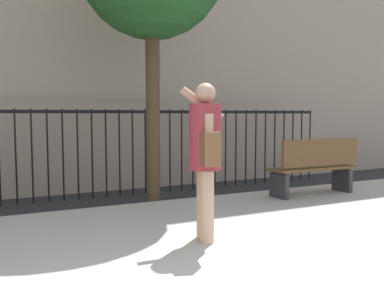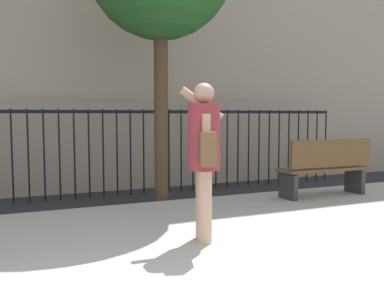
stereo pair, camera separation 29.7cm
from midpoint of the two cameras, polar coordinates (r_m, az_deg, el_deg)
name	(u,v)px [view 1 (the left image)]	position (r m, az deg, el deg)	size (l,w,h in m)	color
sidewalk	(106,261)	(4.60, -12.77, -13.23)	(28.00, 4.40, 0.15)	#B2ADA3
iron_fence	(40,143)	(8.02, -19.85, 1.26)	(12.03, 0.04, 1.60)	black
pedestrian_on_phone	(206,150)	(4.71, -0.04, 0.42)	(0.53, 0.71, 1.68)	tan
street_bench	(316,166)	(7.70, 14.42, -1.50)	(1.60, 0.45, 0.95)	brown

